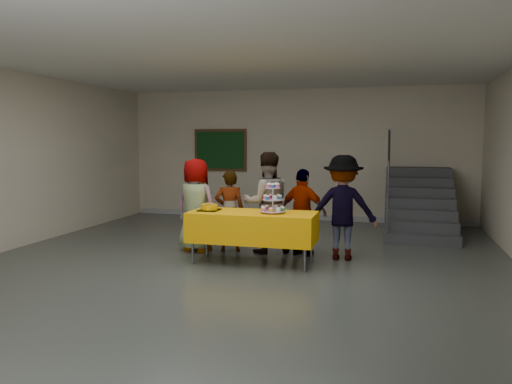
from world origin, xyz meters
TOP-DOWN VIEW (x-y plane):
  - room_shell at (0.00, 0.02)m, footprint 10.00×10.04m
  - bake_table at (0.18, 0.69)m, footprint 1.88×0.78m
  - cupcake_stand at (0.49, 0.68)m, footprint 0.38×0.38m
  - bear_cake at (-0.50, 0.67)m, footprint 0.32×0.36m
  - schoolchild_a at (-0.95, 1.25)m, footprint 0.84×0.64m
  - schoolchild_b at (-0.41, 1.38)m, footprint 0.56×0.45m
  - schoolchild_c at (0.21, 1.43)m, footprint 0.99×0.90m
  - schoolchild_d at (0.81, 1.37)m, footprint 0.88×0.58m
  - schoolchild_e at (1.45, 1.29)m, footprint 1.06×0.63m
  - staircase at (2.70, 4.13)m, footprint 1.30×2.40m
  - noticeboard at (-1.81, 4.96)m, footprint 1.30×0.05m

SIDE VIEW (x-z plane):
  - staircase at x=2.70m, z-range -0.53..1.51m
  - bake_table at x=0.18m, z-range 0.17..0.94m
  - schoolchild_b at x=-0.41m, z-range 0.00..1.34m
  - schoolchild_d at x=0.81m, z-range 0.00..1.39m
  - schoolchild_a at x=-0.95m, z-range 0.00..1.53m
  - schoolchild_e at x=1.45m, z-range 0.00..1.61m
  - schoolchild_c at x=0.21m, z-range 0.00..1.64m
  - bear_cake at x=-0.50m, z-range 0.77..0.89m
  - cupcake_stand at x=0.49m, z-range 0.73..1.17m
  - noticeboard at x=-1.81m, z-range 1.10..2.10m
  - room_shell at x=0.00m, z-range 0.62..3.64m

